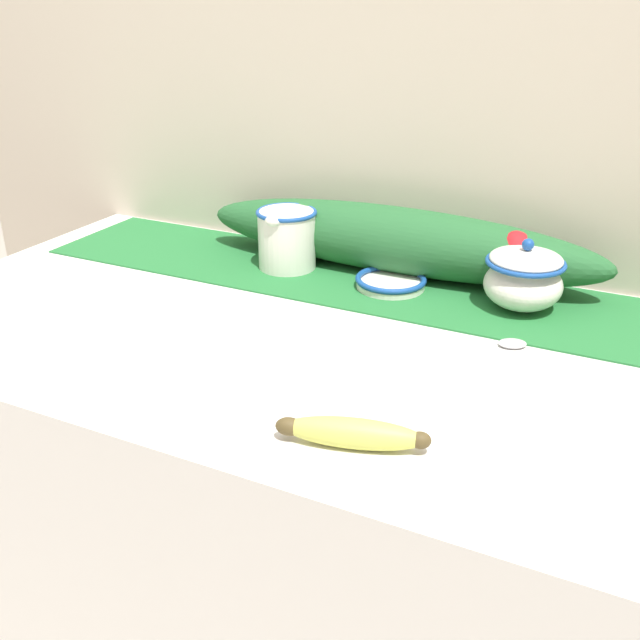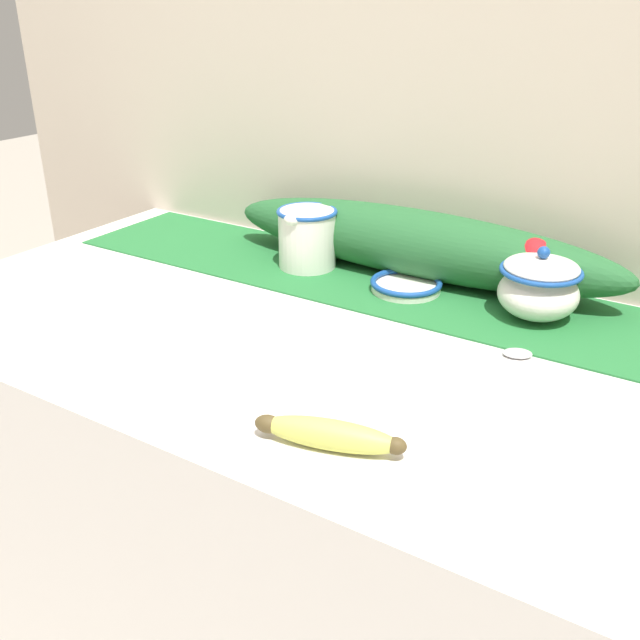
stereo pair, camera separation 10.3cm
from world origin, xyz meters
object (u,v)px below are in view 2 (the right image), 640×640
at_px(banana, 329,434).
at_px(cream_pitcher, 307,236).
at_px(spoon, 512,353).
at_px(sugar_bowl, 539,286).
at_px(small_dish, 406,285).

bearing_deg(banana, cream_pitcher, 125.37).
distance_m(cream_pitcher, banana, 0.59).
xyz_separation_m(cream_pitcher, spoon, (0.45, -0.15, -0.06)).
xyz_separation_m(banana, spoon, (0.11, 0.34, -0.01)).
bearing_deg(cream_pitcher, sugar_bowl, -0.16).
height_order(sugar_bowl, spoon, sugar_bowl).
bearing_deg(cream_pitcher, small_dish, -2.96).
bearing_deg(sugar_bowl, small_dish, -177.51).
bearing_deg(small_dish, cream_pitcher, 177.04).
xyz_separation_m(small_dish, banana, (0.13, -0.47, 0.01)).
bearing_deg(small_dish, sugar_bowl, 2.49).
relative_size(sugar_bowl, spoon, 0.88).
bearing_deg(banana, small_dish, 105.39).
bearing_deg(spoon, cream_pitcher, 137.25).
distance_m(cream_pitcher, sugar_bowl, 0.44).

